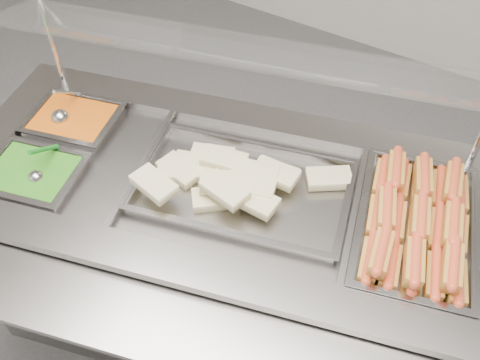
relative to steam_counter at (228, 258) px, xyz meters
The scene contains 11 objects.
steam_counter is the anchor object (origin of this frame).
tray_rail 0.58m from the steam_counter, 74.56° to the right, with size 1.61×0.73×0.05m.
sneeze_guard 0.75m from the steam_counter, 105.45° to the left, with size 1.49×0.64×0.39m.
pan_hotdogs 0.67m from the steam_counter, 15.44° to the left, with size 0.42×0.56×0.09m.
pan_wraps 0.38m from the steam_counter, 15.44° to the left, with size 0.68×0.51×0.06m.
pan_beans 0.70m from the steam_counter, behind, with size 0.32×0.28×0.09m.
pan_peas 0.70m from the steam_counter, 151.89° to the right, with size 0.32×0.28×0.09m.
hotdogs_in_buns 0.69m from the steam_counter, 15.35° to the left, with size 0.38×0.51×0.11m.
tortilla_wraps 0.41m from the steam_counter, 81.18° to the left, with size 0.55×0.45×0.09m.
ladle 0.75m from the steam_counter, behind, with size 0.07×0.17×0.14m.
serving_spoon 0.70m from the steam_counter, 150.86° to the right, with size 0.07×0.16×0.13m.
Camera 1 is at (0.67, -0.49, 1.98)m, focal length 40.00 mm.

